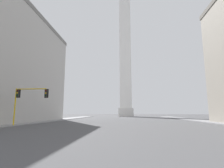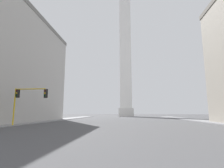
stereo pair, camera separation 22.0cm
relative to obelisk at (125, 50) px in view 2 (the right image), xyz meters
name	(u,v)px [view 2 (the right image)]	position (x,y,z in m)	size (l,w,h in m)	color
sidewalk_left	(25,123)	(-18.01, -55.13, -33.44)	(5.00, 103.38, 0.15)	gray
obelisk	(125,50)	(0.00, 0.00, 0.00)	(7.10, 7.10, 69.09)	silver
traffic_light_mid_left	(26,97)	(-14.21, -61.64, -29.30)	(5.12, 0.52, 5.52)	yellow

